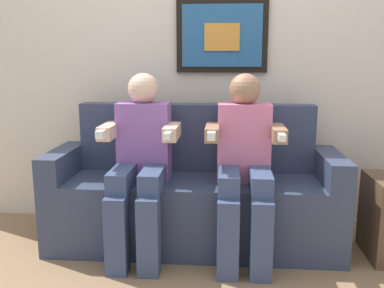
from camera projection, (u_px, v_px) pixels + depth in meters
ground_plane at (190, 265)px, 2.50m from camera, size 5.51×5.51×0.00m
back_wall_assembly at (200, 43)px, 2.99m from camera, size 4.24×0.10×2.60m
couch at (194, 197)px, 2.76m from camera, size 1.84×0.58×0.90m
person_on_left at (141, 158)px, 2.56m from camera, size 0.46×0.56×1.11m
person_on_right at (244, 160)px, 2.51m from camera, size 0.46×0.56×1.11m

